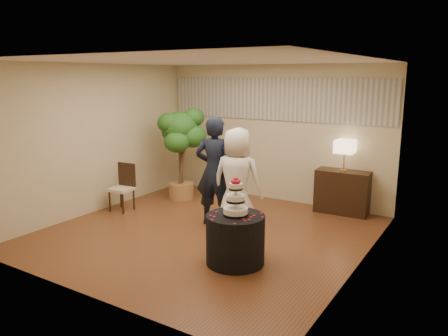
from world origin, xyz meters
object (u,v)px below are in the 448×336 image
Objects in this scene: groom at (215,171)px; side_chair at (121,188)px; wedding_cake at (236,196)px; cake_table at (235,239)px; bride at (237,180)px; console at (342,192)px; table_lamp at (344,156)px; ficus_tree at (181,153)px.

groom reaches higher than side_chair.
groom is 1.69m from wedding_cake.
bride is at bearing 119.45° from cake_table.
console is 1.08× the size of side_chair.
table_lamp is (0.56, 3.05, 0.15)m from wedding_cake.
wedding_cake is 3.10m from table_lamp.
cake_table is 0.62m from wedding_cake.
console reaches higher than cake_table.
wedding_cake is 0.54× the size of console.
bride is 2.51m from side_chair.
wedding_cake reaches higher than cake_table.
wedding_cake is at bearing -100.38° from table_lamp.
table_lamp is (1.71, 1.81, 0.16)m from groom.
cake_table is 0.82× the size of console.
groom is 1.93× the size of console.
side_chair is at bearing -3.97° from bride.
groom is 1.80m from cake_table.
cake_table is 3.24m from side_chair.
ficus_tree is (-2.02, 1.11, 0.10)m from bride.
bride is at bearing -28.66° from ficus_tree.
side_chair is at bearing -7.25° from groom.
console is at bearing 25.26° from side_chair.
ficus_tree is at bearing 66.62° from side_chair.
groom reaches higher than wedding_cake.
table_lamp is at bearing 14.15° from ficus_tree.
side_chair is (-1.95, -0.32, -0.50)m from groom.
ficus_tree is at bearing 139.94° from cake_table.
groom is at bearing -136.00° from console.
groom is 0.53m from bride.
bride is 2.15× the size of cake_table.
bride reaches higher than wedding_cake.
console is (1.71, 1.81, -0.54)m from groom.
console is at bearing 79.62° from wedding_cake.
groom is 2.49m from table_lamp.
groom is 1.09× the size of bride.
groom is 2.34× the size of cake_table.
side_chair is at bearing -152.52° from console.
console is 0.70m from table_lamp.
bride is 1.30m from wedding_cake.
console is at bearing 14.15° from ficus_tree.
wedding_cake is 3.28m from side_chair.
ficus_tree is at bearing -37.48° from bride.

